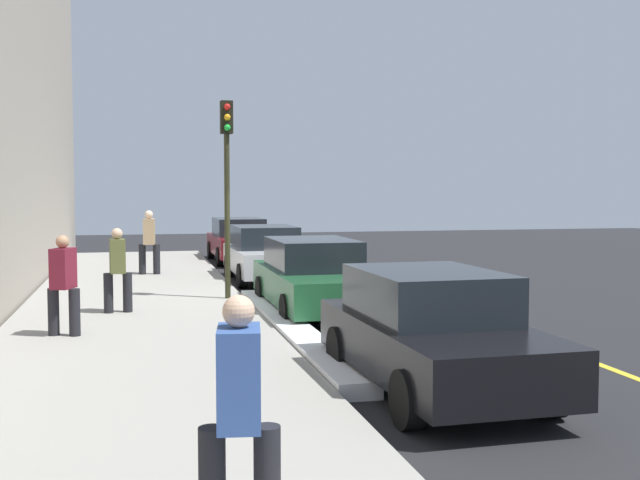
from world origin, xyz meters
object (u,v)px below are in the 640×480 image
(parked_car_green, at_px, (314,277))
(parked_car_black, at_px, (432,332))
(parked_car_silver, at_px, (265,254))
(pedestrian_blue_coat, at_px, (239,411))
(parked_car_maroon, at_px, (239,240))
(pedestrian_olive_coat, at_px, (118,268))
(pedestrian_tan_coat, at_px, (149,240))
(pedestrian_burgundy_coat, at_px, (63,282))
(traffic_light_pole, at_px, (227,165))

(parked_car_green, distance_m, parked_car_black, 6.23)
(parked_car_silver, xyz_separation_m, parked_car_green, (5.75, 0.06, 0.00))
(parked_car_green, bearing_deg, parked_car_silver, -179.41)
(parked_car_black, distance_m, pedestrian_blue_coat, 4.88)
(parked_car_green, xyz_separation_m, parked_car_black, (6.23, 0.09, -0.00))
(parked_car_silver, distance_m, pedestrian_blue_coat, 16.12)
(parked_car_maroon, distance_m, pedestrian_blue_coat, 21.90)
(parked_car_silver, bearing_deg, pedestrian_blue_coat, -9.88)
(parked_car_silver, distance_m, pedestrian_olive_coat, 6.78)
(pedestrian_olive_coat, relative_size, pedestrian_tan_coat, 0.91)
(pedestrian_burgundy_coat, bearing_deg, pedestrian_olive_coat, 160.36)
(pedestrian_olive_coat, height_order, traffic_light_pole, traffic_light_pole)
(parked_car_black, relative_size, pedestrian_olive_coat, 2.61)
(parked_car_silver, relative_size, pedestrian_olive_coat, 2.67)
(parked_car_maroon, height_order, pedestrian_tan_coat, pedestrian_tan_coat)
(pedestrian_tan_coat, bearing_deg, parked_car_black, 13.87)
(pedestrian_burgundy_coat, height_order, traffic_light_pole, traffic_light_pole)
(parked_car_silver, distance_m, pedestrian_tan_coat, 3.31)
(parked_car_black, distance_m, pedestrian_olive_coat, 7.49)
(parked_car_maroon, height_order, pedestrian_blue_coat, pedestrian_blue_coat)
(parked_car_maroon, bearing_deg, pedestrian_burgundy_coat, -18.66)
(parked_car_maroon, height_order, traffic_light_pole, traffic_light_pole)
(parked_car_green, xyz_separation_m, traffic_light_pole, (-1.60, -1.56, 2.28))
(parked_car_maroon, height_order, parked_car_black, same)
(pedestrian_olive_coat, bearing_deg, pedestrian_burgundy_coat, -19.64)
(parked_car_maroon, relative_size, pedestrian_olive_coat, 2.84)
(traffic_light_pole, bearing_deg, parked_car_maroon, 171.24)
(parked_car_silver, relative_size, pedestrian_tan_coat, 2.44)
(parked_car_black, relative_size, pedestrian_burgundy_coat, 2.60)
(parked_car_black, xyz_separation_m, pedestrian_blue_coat, (3.91, -2.92, 0.29))
(pedestrian_blue_coat, bearing_deg, parked_car_silver, 170.12)
(pedestrian_olive_coat, bearing_deg, pedestrian_blue_coat, 5.69)
(parked_car_green, bearing_deg, pedestrian_burgundy_coat, -65.60)
(pedestrian_olive_coat, bearing_deg, traffic_light_pole, 122.61)
(parked_car_maroon, distance_m, parked_car_green, 11.58)
(parked_car_silver, distance_m, traffic_light_pole, 4.97)
(parked_car_green, xyz_separation_m, pedestrian_tan_coat, (-6.89, -3.15, 0.34))
(parked_car_silver, height_order, parked_car_green, same)
(traffic_light_pole, bearing_deg, pedestrian_blue_coat, -6.14)
(traffic_light_pole, bearing_deg, pedestrian_tan_coat, -163.33)
(pedestrian_blue_coat, bearing_deg, parked_car_black, 143.27)
(parked_car_silver, distance_m, parked_car_green, 5.75)
(pedestrian_olive_coat, distance_m, traffic_light_pole, 3.38)
(pedestrian_olive_coat, xyz_separation_m, pedestrian_tan_coat, (-6.75, 0.70, 0.08))
(parked_car_maroon, xyz_separation_m, pedestrian_burgundy_coat, (13.69, -4.62, 0.27))
(parked_car_black, relative_size, pedestrian_tan_coat, 2.39)
(parked_car_black, distance_m, pedestrian_tan_coat, 13.51)
(pedestrian_olive_coat, bearing_deg, parked_car_silver, 145.97)
(pedestrian_blue_coat, bearing_deg, pedestrian_tan_coat, -178.92)
(pedestrian_olive_coat, height_order, pedestrian_blue_coat, pedestrian_blue_coat)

